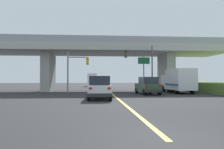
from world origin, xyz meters
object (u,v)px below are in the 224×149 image
(suv_lead, at_px, (99,88))
(highway_sign, at_px, (144,65))
(traffic_signal_nearside, at_px, (143,62))
(sedan_oncoming, at_px, (101,83))
(box_truck, at_px, (178,81))
(suv_crossing, at_px, (148,86))
(semi_truck_distant, at_px, (92,80))
(traffic_signal_farside, at_px, (75,67))

(suv_lead, distance_m, highway_sign, 13.02)
(traffic_signal_nearside, distance_m, highway_sign, 2.21)
(sedan_oncoming, height_order, traffic_signal_nearside, traffic_signal_nearside)
(box_truck, relative_size, highway_sign, 1.37)
(suv_lead, xyz_separation_m, highway_sign, (6.45, 10.99, 2.69))
(suv_lead, relative_size, suv_crossing, 1.03)
(semi_truck_distant, bearing_deg, highway_sign, -73.91)
(suv_crossing, relative_size, sedan_oncoming, 1.02)
(suv_lead, xyz_separation_m, traffic_signal_farside, (-2.84, 8.31, 2.26))
(sedan_oncoming, bearing_deg, highway_sign, -63.55)
(traffic_signal_farside, bearing_deg, semi_truck_distant, 86.37)
(sedan_oncoming, xyz_separation_m, traffic_signal_farside, (-3.68, -13.96, 2.26))
(suv_crossing, height_order, box_truck, box_truck)
(box_truck, bearing_deg, traffic_signal_farside, 179.27)
(suv_crossing, bearing_deg, box_truck, 23.51)
(suv_lead, height_order, box_truck, box_truck)
(suv_crossing, bearing_deg, highway_sign, 78.20)
(suv_crossing, relative_size, traffic_signal_farside, 0.86)
(box_truck, xyz_separation_m, traffic_signal_nearside, (-4.35, 0.72, 2.37))
(traffic_signal_nearside, bearing_deg, suv_lead, -123.61)
(suv_lead, bearing_deg, traffic_signal_nearside, 56.39)
(box_truck, bearing_deg, traffic_signal_nearside, 170.57)
(box_truck, height_order, highway_sign, highway_sign)
(box_truck, relative_size, traffic_signal_nearside, 1.11)
(highway_sign, bearing_deg, traffic_signal_nearside, -104.79)
(suv_lead, bearing_deg, semi_truck_distant, 91.59)
(suv_crossing, xyz_separation_m, box_truck, (4.51, 2.34, 0.58))
(suv_crossing, bearing_deg, semi_truck_distant, 98.30)
(traffic_signal_farside, bearing_deg, suv_crossing, -16.31)
(traffic_signal_farside, xyz_separation_m, semi_truck_distant, (1.81, 28.61, -1.61))
(highway_sign, bearing_deg, semi_truck_distant, 106.09)
(traffic_signal_nearside, bearing_deg, traffic_signal_farside, -176.35)
(suv_crossing, bearing_deg, sedan_oncoming, 102.60)
(sedan_oncoming, distance_m, semi_truck_distant, 14.78)
(suv_crossing, xyz_separation_m, sedan_oncoming, (-4.90, 16.47, 0.00))
(traffic_signal_nearside, height_order, highway_sign, traffic_signal_nearside)
(box_truck, height_order, traffic_signal_farside, traffic_signal_farside)
(highway_sign, bearing_deg, sedan_oncoming, 116.45)
(suv_crossing, height_order, sedan_oncoming, same)
(box_truck, relative_size, traffic_signal_farside, 1.32)
(suv_crossing, xyz_separation_m, traffic_signal_nearside, (0.15, 3.07, 2.95))
(sedan_oncoming, bearing_deg, traffic_signal_farside, -104.75)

